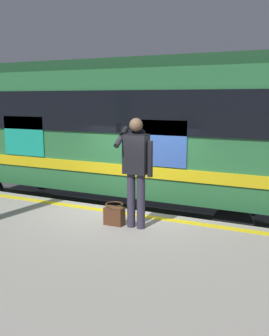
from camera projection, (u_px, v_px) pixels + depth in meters
name	position (u px, v px, depth m)	size (l,w,h in m)	color
ground_plane	(127.00, 253.00, 7.67)	(24.43, 24.43, 0.00)	#3D3D3F
platform	(65.00, 274.00, 5.72)	(16.28, 4.21, 0.93)	#9E998E
safety_line	(120.00, 213.00, 7.24)	(15.96, 0.16, 0.01)	yellow
track_rail_near	(151.00, 229.00, 8.81)	(21.17, 0.08, 0.16)	slate
track_rail_far	(172.00, 212.00, 10.09)	(21.17, 0.08, 0.16)	slate
train_carriage	(114.00, 125.00, 9.58)	(10.05, 2.75, 3.77)	#2D723F
passenger	(136.00, 164.00, 6.23)	(0.57, 0.55, 1.85)	#383347
handbag	(114.00, 215.00, 6.54)	(0.34, 0.31, 0.38)	#59331E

